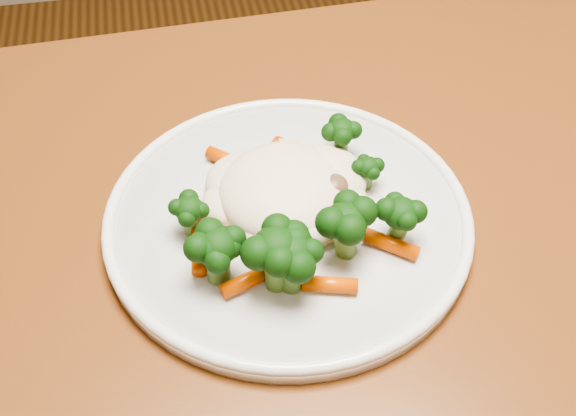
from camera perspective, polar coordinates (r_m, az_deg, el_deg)
The scene contains 3 objects.
dining_table at distance 0.62m, azimuth -9.50°, elevation -14.46°, with size 1.21×0.84×0.75m.
plate at distance 0.58m, azimuth 0.00°, elevation -0.92°, with size 0.29×0.29×0.01m, color white.
meal at distance 0.55m, azimuth 0.00°, elevation -0.13°, with size 0.19×0.18×0.05m.
Camera 1 is at (0.30, -0.65, 1.18)m, focal length 45.00 mm.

